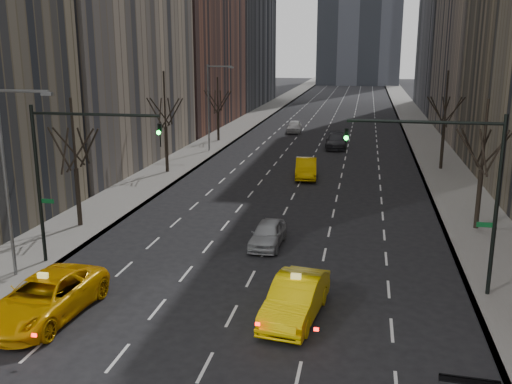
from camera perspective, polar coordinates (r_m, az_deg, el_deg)
The scene contains 17 objects.
sidewalk_left at distance 85.55m, azimuth -0.88°, elevation 7.02°, with size 4.50×320.00×0.15m, color slate.
sidewalk_right at distance 84.08m, azimuth 15.80°, elevation 6.36°, with size 4.50×320.00×0.15m, color slate.
tree_lw_b at distance 36.18m, azimuth -17.56°, elevation 2.26°, with size 3.36×3.50×7.82m.
tree_lw_c at distance 50.55m, azimuth -9.02°, elevation 6.35°, with size 3.36×3.50×8.74m.
tree_lw_d at distance 67.68m, azimuth -3.82°, elevation 8.05°, with size 3.36×3.50×7.36m.
tree_rw_b at distance 36.45m, azimuth 21.61°, elevation 2.00°, with size 3.36×3.50×7.82m.
tree_rw_c at distance 53.96m, azimuth 18.28°, elevation 6.30°, with size 3.36×3.50×8.74m.
traffic_mast_left at distance 29.31m, azimuth -18.33°, elevation 3.04°, with size 6.69×0.39×8.00m.
traffic_mast_right at distance 25.95m, azimuth 19.55°, elevation 1.56°, with size 6.69×0.39×8.00m.
streetlight_near at distance 28.53m, azimuth -23.32°, elevation 2.57°, with size 2.83×0.22×9.00m.
streetlight_far at distance 60.46m, azimuth -4.47°, elevation 9.26°, with size 2.83×0.22×9.00m.
taxi_suv at distance 25.26m, azimuth -20.38°, elevation -9.89°, with size 2.89×6.28×1.74m, color #E19D04.
taxi_sedan at distance 23.76m, azimuth 3.97°, elevation -10.57°, with size 1.82×5.23×1.72m, color yellow.
silver_sedan_ahead at distance 31.98m, azimuth 1.18°, elevation -4.19°, with size 1.67×4.15×1.41m, color #96999D.
far_taxi at distance 48.86m, azimuth 5.03°, elevation 2.38°, with size 1.75×5.02×1.66m, color #E0A904.
far_suv_grey at distance 63.84m, azimuth 7.99°, elevation 5.06°, with size 2.21×5.43×1.58m, color #2B2B30.
far_car_white at distance 75.36m, azimuth 3.85°, elevation 6.55°, with size 1.85×4.60×1.57m, color silver.
Camera 1 is at (5.10, -13.08, 10.81)m, focal length 40.00 mm.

